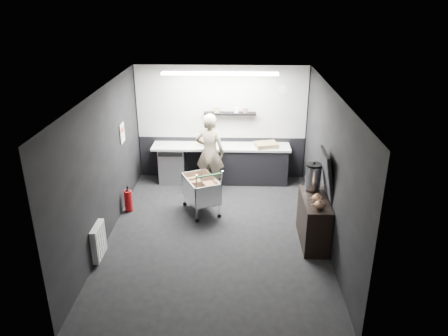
{
  "coord_description": "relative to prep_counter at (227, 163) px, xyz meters",
  "views": [
    {
      "loc": [
        0.38,
        -7.13,
        4.31
      ],
      "look_at": [
        0.13,
        0.4,
        1.18
      ],
      "focal_mm": 35.0,
      "sensor_mm": 36.0,
      "label": 1
    }
  ],
  "objects": [
    {
      "name": "prep_counter",
      "position": [
        0.0,
        0.0,
        0.0
      ],
      "size": [
        3.2,
        0.61,
        0.9
      ],
      "color": "black",
      "rests_on": "floor"
    },
    {
      "name": "kitchen_wall_panel",
      "position": [
        -0.14,
        0.31,
        1.39
      ],
      "size": [
        3.95,
        0.02,
        1.7
      ],
      "primitive_type": "cube",
      "color": "#B6B6B2",
      "rests_on": "wall_back"
    },
    {
      "name": "wall_back",
      "position": [
        -0.14,
        0.33,
        0.89
      ],
      "size": [
        5.5,
        0.0,
        5.5
      ],
      "primitive_type": "plane",
      "rotation": [
        1.57,
        0.0,
        0.0
      ],
      "color": "black",
      "rests_on": "floor"
    },
    {
      "name": "floating_shelf",
      "position": [
        0.06,
        0.2,
        1.16
      ],
      "size": [
        1.2,
        0.22,
        0.04
      ],
      "primitive_type": "cube",
      "color": "black",
      "rests_on": "wall_back"
    },
    {
      "name": "cardboard_box",
      "position": [
        0.91,
        -0.05,
        0.49
      ],
      "size": [
        0.57,
        0.49,
        0.1
      ],
      "primitive_type": "cube",
      "rotation": [
        0.0,
        0.0,
        0.26
      ],
      "color": "olive",
      "rests_on": "prep_counter"
    },
    {
      "name": "person",
      "position": [
        -0.37,
        -0.45,
        0.44
      ],
      "size": [
        0.73,
        0.55,
        1.8
      ],
      "primitive_type": "imported",
      "rotation": [
        0.0,
        0.0,
        2.94
      ],
      "color": "beige",
      "rests_on": "floor"
    },
    {
      "name": "white_container",
      "position": [
        -0.54,
        -0.05,
        0.52
      ],
      "size": [
        0.18,
        0.14,
        0.16
      ],
      "primitive_type": "cube",
      "rotation": [
        0.0,
        0.0,
        -0.03
      ],
      "color": "silver",
      "rests_on": "prep_counter"
    },
    {
      "name": "wall_clock",
      "position": [
        1.26,
        0.3,
        1.69
      ],
      "size": [
        0.2,
        0.03,
        0.2
      ],
      "primitive_type": "cylinder",
      "rotation": [
        1.57,
        0.0,
        0.0
      ],
      "color": "silver",
      "rests_on": "wall_back"
    },
    {
      "name": "ceiling_strip",
      "position": [
        -0.14,
        -0.57,
        2.21
      ],
      "size": [
        2.4,
        0.2,
        0.04
      ],
      "primitive_type": "cube",
      "color": "white",
      "rests_on": "ceiling"
    },
    {
      "name": "floor",
      "position": [
        -0.14,
        -2.42,
        -0.46
      ],
      "size": [
        5.5,
        5.5,
        0.0
      ],
      "primitive_type": "plane",
      "color": "black",
      "rests_on": "ground"
    },
    {
      "name": "poster_red_band",
      "position": [
        -2.11,
        -1.12,
        1.16
      ],
      "size": [
        0.02,
        0.22,
        0.1
      ],
      "primitive_type": "cube",
      "color": "red",
      "rests_on": "poster"
    },
    {
      "name": "wall_right",
      "position": [
        1.86,
        -2.42,
        0.89
      ],
      "size": [
        0.0,
        5.5,
        5.5
      ],
      "primitive_type": "plane",
      "rotation": [
        1.57,
        0.0,
        -1.57
      ],
      "color": "black",
      "rests_on": "floor"
    },
    {
      "name": "ceiling",
      "position": [
        -0.14,
        -2.42,
        2.24
      ],
      "size": [
        5.5,
        5.5,
        0.0
      ],
      "primitive_type": "plane",
      "rotation": [
        3.14,
        0.0,
        0.0
      ],
      "color": "white",
      "rests_on": "wall_back"
    },
    {
      "name": "dado_panel",
      "position": [
        -0.14,
        0.31,
        0.04
      ],
      "size": [
        3.95,
        0.02,
        1.0
      ],
      "primitive_type": "cube",
      "color": "black",
      "rests_on": "wall_back"
    },
    {
      "name": "wall_left",
      "position": [
        -2.14,
        -2.42,
        0.89
      ],
      "size": [
        0.0,
        5.5,
        5.5
      ],
      "primitive_type": "plane",
      "rotation": [
        1.57,
        0.0,
        1.57
      ],
      "color": "black",
      "rests_on": "floor"
    },
    {
      "name": "fire_extinguisher",
      "position": [
        -1.99,
        -1.58,
        -0.2
      ],
      "size": [
        0.16,
        0.16,
        0.54
      ],
      "color": "#A90B0F",
      "rests_on": "floor"
    },
    {
      "name": "radiator",
      "position": [
        -2.08,
        -3.32,
        -0.11
      ],
      "size": [
        0.1,
        0.5,
        0.6
      ],
      "primitive_type": "cube",
      "color": "silver",
      "rests_on": "wall_left"
    },
    {
      "name": "sideboard",
      "position": [
        1.64,
        -2.6,
        0.1
      ],
      "size": [
        0.5,
        1.16,
        1.74
      ],
      "color": "black",
      "rests_on": "floor"
    },
    {
      "name": "shopping_cart",
      "position": [
        -0.49,
        -1.56,
        0.03
      ],
      "size": [
        0.91,
        1.15,
        1.02
      ],
      "color": "silver",
      "rests_on": "floor"
    },
    {
      "name": "wall_front",
      "position": [
        -0.14,
        -5.17,
        0.89
      ],
      "size": [
        5.5,
        0.0,
        5.5
      ],
      "primitive_type": "plane",
      "rotation": [
        -1.57,
        0.0,
        0.0
      ],
      "color": "black",
      "rests_on": "floor"
    },
    {
      "name": "poster",
      "position": [
        -2.12,
        -1.12,
        1.09
      ],
      "size": [
        0.02,
        0.3,
        0.4
      ],
      "primitive_type": "cube",
      "color": "silver",
      "rests_on": "wall_left"
    },
    {
      "name": "pink_tub",
      "position": [
        -0.52,
        0.0,
        0.55
      ],
      "size": [
        0.21,
        0.21,
        0.21
      ],
      "primitive_type": "cylinder",
      "color": "beige",
      "rests_on": "prep_counter"
    }
  ]
}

